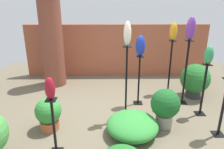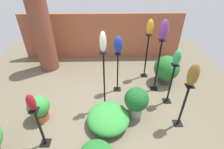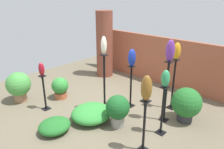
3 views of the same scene
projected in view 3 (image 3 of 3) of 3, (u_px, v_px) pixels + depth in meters
name	position (u px, v px, depth m)	size (l,w,h in m)	color
ground_plane	(104.00, 108.00, 5.99)	(8.00, 8.00, 0.00)	#6B604C
brick_wall_back	(157.00, 60.00, 7.48)	(5.60, 0.12, 1.61)	#9E5138
brick_pillar	(104.00, 44.00, 7.97)	(0.60, 0.60, 2.39)	brown
pedestal_ruby	(44.00, 94.00, 5.79)	(0.20, 0.20, 0.97)	black
pedestal_violet	(166.00, 94.00, 5.19)	(0.20, 0.20, 1.52)	black
pedestal_jade	(162.00, 113.00, 4.75)	(0.20, 0.20, 1.14)	black
pedestal_ivory	(104.00, 86.00, 5.62)	(0.20, 0.20, 1.55)	black
pedestal_bronze	(144.00, 129.00, 4.22)	(0.20, 0.20, 1.11)	black
pedestal_amber	(173.00, 86.00, 5.78)	(0.20, 0.20, 1.39)	black
pedestal_cobalt	(131.00, 88.00, 5.92)	(0.20, 0.20, 1.17)	black
art_vase_ruby	(41.00, 69.00, 5.54)	(0.16, 0.15, 0.35)	maroon
art_vase_violet	(170.00, 51.00, 4.81)	(0.20, 0.19, 0.50)	#6B2D8C
art_vase_jade	(166.00, 78.00, 4.47)	(0.18, 0.19, 0.37)	#2D9356
art_vase_ivory	(104.00, 45.00, 5.25)	(0.14, 0.15, 0.46)	beige
art_vase_bronze	(146.00, 88.00, 3.91)	(0.21, 0.19, 0.50)	brown
art_vase_amber	(177.00, 51.00, 5.44)	(0.19, 0.19, 0.44)	orange
art_vase_cobalt	(132.00, 58.00, 5.62)	(0.21, 0.20, 0.46)	#192D9E
potted_plant_front_right	(118.00, 109.00, 5.05)	(0.56, 0.56, 0.78)	gray
potted_plant_near_pillar	(60.00, 87.00, 6.46)	(0.49, 0.49, 0.64)	#B25B38
potted_plant_back_center	(186.00, 103.00, 5.25)	(0.73, 0.73, 0.86)	#2D2D33
potted_plant_walkway_edge	(19.00, 85.00, 6.21)	(0.69, 0.69, 0.87)	#936B4C
foliage_bed_east	(91.00, 113.00, 5.39)	(0.96, 1.01, 0.36)	#338C38
foliage_bed_west	(55.00, 126.00, 4.93)	(0.68, 0.74, 0.29)	#236B28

